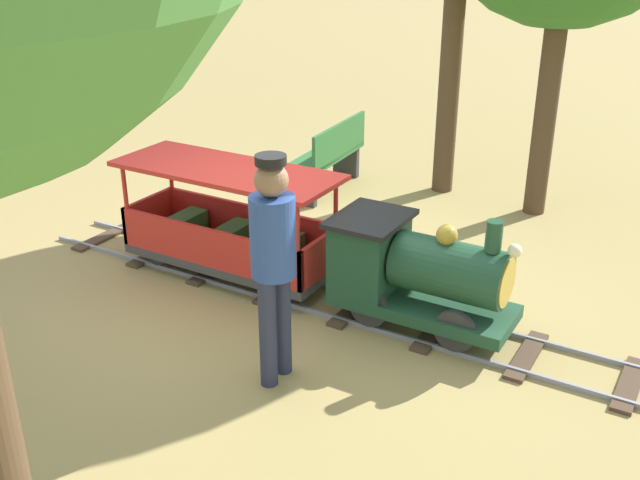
% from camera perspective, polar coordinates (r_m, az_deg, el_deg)
% --- Properties ---
extents(ground_plane, '(60.00, 60.00, 0.00)m').
position_cam_1_polar(ground_plane, '(6.45, -3.39, -3.67)').
color(ground_plane, '#A38C51').
extents(track, '(0.71, 5.70, 0.04)m').
position_cam_1_polar(track, '(6.25, -0.20, -4.43)').
color(track, gray).
rests_on(track, ground_plane).
extents(locomotive, '(0.67, 1.44, 0.97)m').
position_cam_1_polar(locomotive, '(5.69, 7.30, -2.34)').
color(locomotive, '#1E472D').
rests_on(locomotive, ground_plane).
extents(passenger_car, '(0.77, 2.00, 0.97)m').
position_cam_1_polar(passenger_car, '(6.53, -7.02, 0.65)').
color(passenger_car, '#3F3F3F').
rests_on(passenger_car, ground_plane).
extents(conductor_person, '(0.30, 0.30, 1.62)m').
position_cam_1_polar(conductor_person, '(4.81, -3.63, -1.03)').
color(conductor_person, '#282D47').
rests_on(conductor_person, ground_plane).
extents(park_bench, '(1.32, 0.48, 0.82)m').
position_cam_1_polar(park_bench, '(8.58, 0.74, 6.47)').
color(park_bench, '#2D6B33').
rests_on(park_bench, ground_plane).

